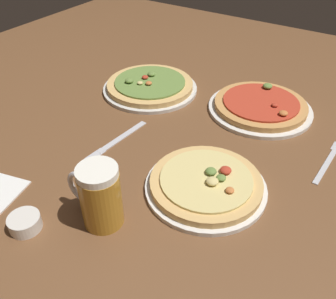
{
  "coord_description": "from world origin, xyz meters",
  "views": [
    {
      "loc": [
        0.42,
        -0.65,
        0.62
      ],
      "look_at": [
        0.0,
        0.0,
        0.02
      ],
      "focal_mm": 38.59,
      "sensor_mm": 36.0,
      "label": 1
    }
  ],
  "objects": [
    {
      "name": "ground_plane",
      "position": [
        0.0,
        0.0,
        -0.01
      ],
      "size": [
        2.4,
        2.4,
        0.03
      ],
      "primitive_type": "cube",
      "color": "brown"
    },
    {
      "name": "pizza_plate_near",
      "position": [
        0.15,
        -0.06,
        0.02
      ],
      "size": [
        0.3,
        0.3,
        0.05
      ],
      "color": "silver",
      "rests_on": "ground_plane"
    },
    {
      "name": "pizza_plate_far",
      "position": [
        -0.26,
        0.28,
        0.02
      ],
      "size": [
        0.33,
        0.33,
        0.05
      ],
      "color": "silver",
      "rests_on": "ground_plane"
    },
    {
      "name": "pizza_plate_side",
      "position": [
        0.12,
        0.36,
        0.02
      ],
      "size": [
        0.33,
        0.33,
        0.05
      ],
      "color": "silver",
      "rests_on": "ground_plane"
    },
    {
      "name": "beer_mug_dark",
      "position": [
        0.0,
        -0.27,
        0.07
      ],
      "size": [
        0.14,
        0.09,
        0.15
      ],
      "color": "#B27A23",
      "rests_on": "ground_plane"
    },
    {
      "name": "ramekin_sauce",
      "position": [
        -0.12,
        -0.38,
        0.02
      ],
      "size": [
        0.07,
        0.07,
        0.03
      ],
      "primitive_type": "cylinder",
      "color": "silver",
      "rests_on": "ground_plane"
    },
    {
      "name": "knife_right",
      "position": [
        -0.16,
        -0.02,
        0.0
      ],
      "size": [
        0.04,
        0.24,
        0.01
      ],
      "color": "silver",
      "rests_on": "ground_plane"
    },
    {
      "name": "fork_spare",
      "position": [
        0.38,
        0.21,
        0.0
      ],
      "size": [
        0.03,
        0.21,
        0.01
      ],
      "color": "silver",
      "rests_on": "ground_plane"
    }
  ]
}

